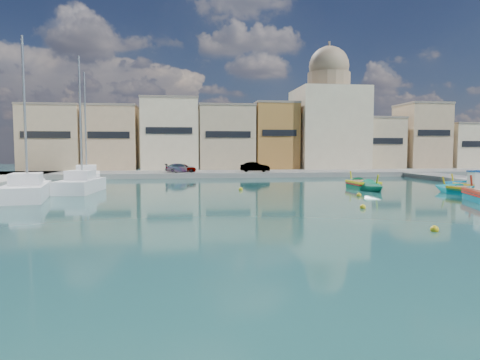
{
  "coord_description": "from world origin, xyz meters",
  "views": [
    {
      "loc": [
        -11.63,
        -23.52,
        3.61
      ],
      "look_at": [
        -7.89,
        6.0,
        1.4
      ],
      "focal_mm": 32.0,
      "sensor_mm": 36.0,
      "label": 1
    }
  ],
  "objects_px": {
    "luzzu_turquoise_cabin": "(477,188)",
    "yacht_mid": "(31,190)",
    "luzzu_cyan_mid": "(470,192)",
    "luzzu_green": "(363,186)",
    "yacht_midnorth": "(88,185)",
    "yacht_north": "(87,177)",
    "church_block": "(328,117)"
  },
  "relations": [
    {
      "from": "luzzu_turquoise_cabin",
      "to": "yacht_mid",
      "type": "xyz_separation_m",
      "value": [
        -35.52,
        1.32,
        0.16
      ]
    },
    {
      "from": "luzzu_cyan_mid",
      "to": "yacht_mid",
      "type": "distance_m",
      "value": 33.52
    },
    {
      "from": "luzzu_green",
      "to": "yacht_mid",
      "type": "distance_m",
      "value": 27.44
    },
    {
      "from": "luzzu_cyan_mid",
      "to": "yacht_midnorth",
      "type": "distance_m",
      "value": 31.2
    },
    {
      "from": "yacht_north",
      "to": "yacht_mid",
      "type": "height_order",
      "value": "yacht_north"
    },
    {
      "from": "yacht_north",
      "to": "yacht_mid",
      "type": "bearing_deg",
      "value": -93.66
    },
    {
      "from": "yacht_north",
      "to": "yacht_mid",
      "type": "xyz_separation_m",
      "value": [
        -0.92,
        -14.36,
        -0.0
      ]
    },
    {
      "from": "church_block",
      "to": "yacht_mid",
      "type": "xyz_separation_m",
      "value": [
        -33.25,
        -29.76,
        -7.92
      ]
    },
    {
      "from": "luzzu_cyan_mid",
      "to": "luzzu_green",
      "type": "bearing_deg",
      "value": 134.49
    },
    {
      "from": "yacht_north",
      "to": "yacht_midnorth",
      "type": "xyz_separation_m",
      "value": [
        2.24,
        -9.97,
        -0.01
      ]
    },
    {
      "from": "church_block",
      "to": "luzzu_turquoise_cabin",
      "type": "distance_m",
      "value": 32.19
    },
    {
      "from": "luzzu_cyan_mid",
      "to": "luzzu_green",
      "type": "xyz_separation_m",
      "value": [
        -6.02,
        6.12,
        0.03
      ]
    },
    {
      "from": "luzzu_cyan_mid",
      "to": "yacht_midnorth",
      "type": "bearing_deg",
      "value": 165.26
    },
    {
      "from": "church_block",
      "to": "yacht_mid",
      "type": "relative_size",
      "value": 1.54
    },
    {
      "from": "church_block",
      "to": "yacht_north",
      "type": "height_order",
      "value": "church_block"
    },
    {
      "from": "church_block",
      "to": "yacht_mid",
      "type": "distance_m",
      "value": 45.32
    },
    {
      "from": "luzzu_green",
      "to": "luzzu_turquoise_cabin",
      "type": "bearing_deg",
      "value": -25.38
    },
    {
      "from": "yacht_mid",
      "to": "luzzu_green",
      "type": "bearing_deg",
      "value": 5.38
    },
    {
      "from": "church_block",
      "to": "yacht_north",
      "type": "bearing_deg",
      "value": -154.53
    },
    {
      "from": "luzzu_cyan_mid",
      "to": "yacht_north",
      "type": "relative_size",
      "value": 0.63
    },
    {
      "from": "church_block",
      "to": "luzzu_green",
      "type": "relative_size",
      "value": 2.43
    },
    {
      "from": "yacht_north",
      "to": "luzzu_green",
      "type": "bearing_deg",
      "value": -24.07
    },
    {
      "from": "church_block",
      "to": "yacht_midnorth",
      "type": "height_order",
      "value": "church_block"
    },
    {
      "from": "luzzu_cyan_mid",
      "to": "luzzu_turquoise_cabin",
      "type": "bearing_deg",
      "value": 45.67
    },
    {
      "from": "luzzu_green",
      "to": "yacht_mid",
      "type": "relative_size",
      "value": 0.63
    },
    {
      "from": "luzzu_turquoise_cabin",
      "to": "luzzu_cyan_mid",
      "type": "bearing_deg",
      "value": -134.33
    },
    {
      "from": "yacht_midnorth",
      "to": "yacht_mid",
      "type": "height_order",
      "value": "yacht_mid"
    },
    {
      "from": "yacht_mid",
      "to": "luzzu_turquoise_cabin",
      "type": "bearing_deg",
      "value": -2.12
    },
    {
      "from": "yacht_north",
      "to": "church_block",
      "type": "bearing_deg",
      "value": 25.47
    },
    {
      "from": "church_block",
      "to": "yacht_midnorth",
      "type": "relative_size",
      "value": 1.59
    },
    {
      "from": "luzzu_turquoise_cabin",
      "to": "yacht_midnorth",
      "type": "bearing_deg",
      "value": 170.0
    },
    {
      "from": "yacht_mid",
      "to": "yacht_north",
      "type": "bearing_deg",
      "value": 86.34
    }
  ]
}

